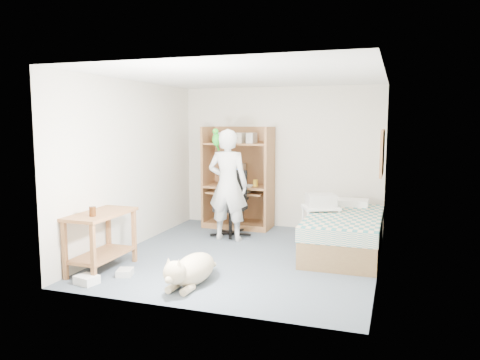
{
  "coord_description": "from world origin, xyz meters",
  "views": [
    {
      "loc": [
        1.98,
        -6.13,
        1.9
      ],
      "look_at": [
        -0.17,
        0.23,
        1.05
      ],
      "focal_mm": 35.0,
      "sensor_mm": 36.0,
      "label": 1
    }
  ],
  "objects_px": {
    "office_chair": "(232,213)",
    "dog": "(191,269)",
    "person": "(228,185)",
    "computer_hutch": "(239,182)",
    "bed": "(345,233)",
    "side_desk": "(101,232)",
    "printer_cart": "(320,220)"
  },
  "relations": [
    {
      "from": "side_desk",
      "to": "printer_cart",
      "type": "height_order",
      "value": "side_desk"
    },
    {
      "from": "computer_hutch",
      "to": "side_desk",
      "type": "xyz_separation_m",
      "value": [
        -0.85,
        -2.94,
        -0.33
      ]
    },
    {
      "from": "side_desk",
      "to": "dog",
      "type": "bearing_deg",
      "value": -5.95
    },
    {
      "from": "bed",
      "to": "side_desk",
      "type": "relative_size",
      "value": 2.02
    },
    {
      "from": "side_desk",
      "to": "office_chair",
      "type": "height_order",
      "value": "office_chair"
    },
    {
      "from": "office_chair",
      "to": "dog",
      "type": "distance_m",
      "value": 2.46
    },
    {
      "from": "computer_hutch",
      "to": "bed",
      "type": "xyz_separation_m",
      "value": [
        2.0,
        -1.12,
        -0.53
      ]
    },
    {
      "from": "dog",
      "to": "printer_cart",
      "type": "height_order",
      "value": "printer_cart"
    },
    {
      "from": "computer_hutch",
      "to": "bed",
      "type": "bearing_deg",
      "value": -29.29
    },
    {
      "from": "office_chair",
      "to": "dog",
      "type": "relative_size",
      "value": 0.94
    },
    {
      "from": "bed",
      "to": "printer_cart",
      "type": "relative_size",
      "value": 3.12
    },
    {
      "from": "bed",
      "to": "printer_cart",
      "type": "xyz_separation_m",
      "value": [
        -0.39,
        0.21,
        0.13
      ]
    },
    {
      "from": "computer_hutch",
      "to": "bed",
      "type": "relative_size",
      "value": 0.89
    },
    {
      "from": "office_chair",
      "to": "person",
      "type": "xyz_separation_m",
      "value": [
        0.05,
        -0.31,
        0.51
      ]
    },
    {
      "from": "printer_cart",
      "to": "bed",
      "type": "bearing_deg",
      "value": -52.29
    },
    {
      "from": "side_desk",
      "to": "office_chair",
      "type": "xyz_separation_m",
      "value": [
        0.94,
        2.29,
        -0.11
      ]
    },
    {
      "from": "computer_hutch",
      "to": "dog",
      "type": "xyz_separation_m",
      "value": [
        0.46,
        -3.07,
        -0.63
      ]
    },
    {
      "from": "bed",
      "to": "person",
      "type": "xyz_separation_m",
      "value": [
        -1.86,
        0.17,
        0.6
      ]
    },
    {
      "from": "office_chair",
      "to": "dog",
      "type": "bearing_deg",
      "value": -82.5
    },
    {
      "from": "bed",
      "to": "dog",
      "type": "distance_m",
      "value": 2.49
    },
    {
      "from": "dog",
      "to": "computer_hutch",
      "type": "bearing_deg",
      "value": 103.24
    },
    {
      "from": "dog",
      "to": "person",
      "type": "bearing_deg",
      "value": 103.31
    },
    {
      "from": "bed",
      "to": "office_chair",
      "type": "distance_m",
      "value": 1.97
    },
    {
      "from": "computer_hutch",
      "to": "person",
      "type": "relative_size",
      "value": 1.01
    },
    {
      "from": "office_chair",
      "to": "dog",
      "type": "height_order",
      "value": "office_chair"
    },
    {
      "from": "computer_hutch",
      "to": "side_desk",
      "type": "height_order",
      "value": "computer_hutch"
    },
    {
      "from": "office_chair",
      "to": "side_desk",
      "type": "bearing_deg",
      "value": -113.52
    },
    {
      "from": "bed",
      "to": "side_desk",
      "type": "height_order",
      "value": "side_desk"
    },
    {
      "from": "side_desk",
      "to": "printer_cart",
      "type": "bearing_deg",
      "value": 39.46
    },
    {
      "from": "computer_hutch",
      "to": "office_chair",
      "type": "distance_m",
      "value": 0.79
    },
    {
      "from": "computer_hutch",
      "to": "office_chair",
      "type": "relative_size",
      "value": 1.68
    },
    {
      "from": "office_chair",
      "to": "person",
      "type": "height_order",
      "value": "person"
    }
  ]
}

